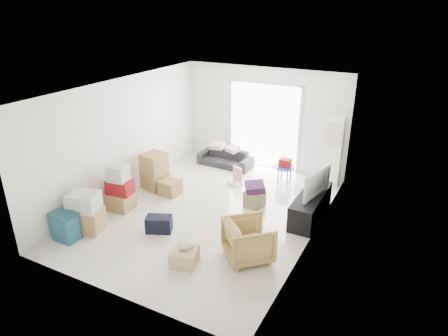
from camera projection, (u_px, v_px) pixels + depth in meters
room_shell at (209, 154)px, 8.17m from camera, size 4.98×6.48×3.18m
sliding_door at (264, 122)px, 10.65m from camera, size 2.10×0.04×2.33m
ac_tower at (333, 151)px, 9.69m from camera, size 0.45×0.30×1.75m
tv_console at (311, 206)px, 8.37m from camera, size 0.49×1.62×0.54m
television at (312, 191)px, 8.24m from camera, size 0.79×1.10×0.13m
sofa at (225, 156)px, 11.01m from camera, size 1.54×0.49×0.60m
pillow_left at (217, 141)px, 11.03m from camera, size 0.38×0.32×0.11m
pillow_right at (233, 145)px, 10.78m from camera, size 0.41×0.38×0.11m
armchair at (249, 238)px, 6.99m from camera, size 1.06×1.07×0.80m
storage_bins at (65, 226)px, 7.58m from camera, size 0.49×0.35×0.56m
box_stack_a at (85, 213)px, 7.85m from camera, size 0.75×0.68×0.82m
box_stack_b at (120, 190)px, 8.67m from camera, size 0.60×0.55×1.03m
box_stack_c at (155, 172)px, 9.64m from camera, size 0.72×0.66×0.89m
loose_box at (170, 187)px, 9.41m from camera, size 0.46×0.46×0.36m
duffel_bag at (159, 224)px, 7.91m from camera, size 0.58×0.48×0.32m
ottoman at (254, 199)px, 8.85m from camera, size 0.44×0.44×0.37m
blanket at (255, 188)px, 8.75m from camera, size 0.56×0.56×0.14m
kids_table at (285, 166)px, 9.96m from camera, size 0.49×0.49×0.62m
toy_walker at (236, 180)px, 9.96m from camera, size 0.40×0.38×0.43m
wood_crate at (184, 257)px, 6.92m from camera, size 0.54×0.54×0.29m
plush_bunny at (186, 247)px, 6.83m from camera, size 0.27×0.16×0.14m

